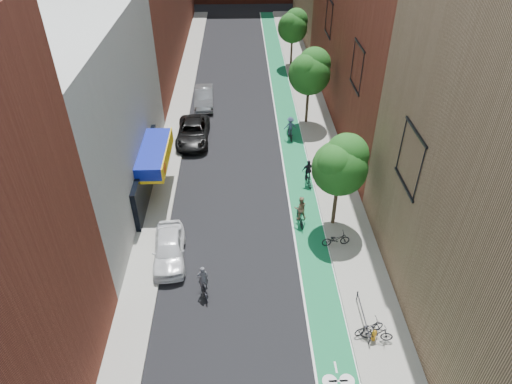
{
  "coord_description": "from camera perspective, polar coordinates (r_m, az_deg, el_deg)",
  "views": [
    {
      "loc": [
        -0.18,
        -12.47,
        19.36
      ],
      "look_at": [
        0.67,
        11.67,
        1.5
      ],
      "focal_mm": 32.0,
      "sensor_mm": 36.0,
      "label": 1
    }
  ],
  "objects": [
    {
      "name": "building_left_white",
      "position": [
        31.56,
        -22.12,
        8.67
      ],
      "size": [
        8.0,
        20.0,
        12.0
      ],
      "primitive_type": "cube",
      "color": "silver",
      "rests_on": "ground"
    },
    {
      "name": "tree_near",
      "position": [
        27.49,
        10.56,
        3.46
      ],
      "size": [
        3.4,
        3.36,
        6.42
      ],
      "color": "#332619",
      "rests_on": "ground"
    },
    {
      "name": "bike_lane",
      "position": [
        43.26,
        3.79,
        9.82
      ],
      "size": [
        2.0,
        68.0,
        0.01
      ],
      "primitive_type": "cube",
      "color": "#136B42",
      "rests_on": "ground"
    },
    {
      "name": "ground",
      "position": [
        23.03,
        -0.69,
        -20.74
      ],
      "size": [
        160.0,
        160.0,
        0.0
      ],
      "primitive_type": "plane",
      "color": "black",
      "rests_on": "ground"
    },
    {
      "name": "parked_bike_near",
      "position": [
        24.18,
        13.96,
        -16.08
      ],
      "size": [
        1.69,
        1.0,
        0.84
      ],
      "primitive_type": "imported",
      "rotation": [
        0.0,
        0.0,
        1.87
      ],
      "color": "black",
      "rests_on": "sidewalk_right"
    },
    {
      "name": "parked_bike_far",
      "position": [
        28.23,
        9.96,
        -5.83
      ],
      "size": [
        1.79,
        0.81,
        0.91
      ],
      "primitive_type": "imported",
      "rotation": [
        0.0,
        0.0,
        1.69
      ],
      "color": "black",
      "rests_on": "sidewalk_right"
    },
    {
      "name": "parked_bike_mid",
      "position": [
        23.98,
        14.89,
        -16.71
      ],
      "size": [
        1.61,
        0.72,
        0.93
      ],
      "primitive_type": "imported",
      "rotation": [
        0.0,
        0.0,
        1.38
      ],
      "color": "black",
      "rests_on": "sidewalk_right"
    },
    {
      "name": "sidewalk_left",
      "position": [
        43.42,
        -9.65,
        9.58
      ],
      "size": [
        2.0,
        68.0,
        0.15
      ],
      "primitive_type": "cube",
      "color": "gray",
      "rests_on": "ground"
    },
    {
      "name": "cyclist_lead",
      "position": [
        25.31,
        -6.58,
        -11.51
      ],
      "size": [
        0.99,
        1.77,
        1.95
      ],
      "rotation": [
        0.0,
        0.0,
        3.39
      ],
      "color": "black",
      "rests_on": "ground"
    },
    {
      "name": "tree_far",
      "position": [
        52.95,
        4.65,
        20.07
      ],
      "size": [
        3.3,
        3.25,
        6.21
      ],
      "color": "#332619",
      "rests_on": "ground"
    },
    {
      "name": "cyclist_lane_mid",
      "position": [
        33.16,
        6.55,
        2.08
      ],
      "size": [
        1.0,
        1.66,
        1.98
      ],
      "rotation": [
        0.0,
        0.0,
        3.28
      ],
      "color": "black",
      "rests_on": "ground"
    },
    {
      "name": "parked_car_white",
      "position": [
        27.44,
        -10.82,
        -6.96
      ],
      "size": [
        2.23,
        4.71,
        1.55
      ],
      "primitive_type": "imported",
      "rotation": [
        0.0,
        0.0,
        0.09
      ],
      "color": "white",
      "rests_on": "ground"
    },
    {
      "name": "cyclist_lane_far",
      "position": [
        38.7,
        4.29,
        7.83
      ],
      "size": [
        1.1,
        1.7,
        1.96
      ],
      "rotation": [
        0.0,
        0.0,
        3.25
      ],
      "color": "black",
      "rests_on": "ground"
    },
    {
      "name": "tree_mid",
      "position": [
        39.68,
        6.78,
        14.84
      ],
      "size": [
        3.55,
        3.53,
        6.74
      ],
      "color": "#332619",
      "rests_on": "ground"
    },
    {
      "name": "parked_car_silver",
      "position": [
        44.66,
        -6.52,
        11.7
      ],
      "size": [
        1.93,
        4.99,
        1.62
      ],
      "primitive_type": "imported",
      "rotation": [
        0.0,
        0.0,
        0.04
      ],
      "color": "gray",
      "rests_on": "ground"
    },
    {
      "name": "parked_car_black",
      "position": [
        38.68,
        -7.89,
        7.41
      ],
      "size": [
        2.63,
        5.65,
        1.57
      ],
      "primitive_type": "imported",
      "rotation": [
        0.0,
        0.0,
        0.0
      ],
      "color": "black",
      "rests_on": "ground"
    },
    {
      "name": "fire_hydrant",
      "position": [
        24.03,
        14.54,
        -16.9
      ],
      "size": [
        0.24,
        0.24,
        0.68
      ],
      "color": "orange",
      "rests_on": "sidewalk_right"
    },
    {
      "name": "sidewalk_right",
      "position": [
        43.55,
        7.12,
        9.9
      ],
      "size": [
        3.0,
        68.0,
        0.15
      ],
      "primitive_type": "cube",
      "color": "gray",
      "rests_on": "ground"
    },
    {
      "name": "cyclist_lane_near",
      "position": [
        29.5,
        5.54,
        -2.6
      ],
      "size": [
        0.88,
        1.87,
        2.03
      ],
      "rotation": [
        0.0,
        0.0,
        3.25
      ],
      "color": "black",
      "rests_on": "ground"
    }
  ]
}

